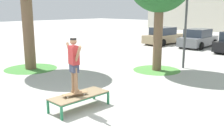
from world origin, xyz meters
The scene contains 8 objects.
ground_plane centered at (0.00, 0.00, 0.00)m, with size 120.00×120.00×0.00m, color #B7B5AD.
skate_box centered at (-0.38, 0.44, 0.41)m, with size 0.81×1.92×0.46m.
skateboard centered at (-0.38, 0.28, 0.54)m, with size 0.40×0.82×0.09m.
skater centered at (-0.38, 0.28, 1.53)m, with size 0.99×0.37×1.69m.
grass_patch_near_left centered at (-6.67, 2.39, 0.00)m, with size 2.71×2.71×0.01m, color #47893D.
grass_patch_mid_back centered at (-1.64, 6.66, 0.00)m, with size 2.42×2.42×0.01m, color #519342.
car_tan centered at (-7.09, 15.87, 0.69)m, with size 2.02×4.25×1.50m.
car_grey centered at (-3.91, 16.11, 0.69)m, with size 1.96×4.22×1.50m.
Camera 1 is at (5.72, -4.58, 3.07)m, focal length 42.20 mm.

